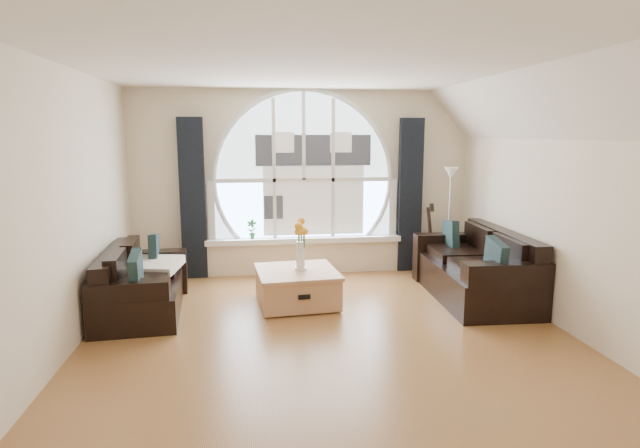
% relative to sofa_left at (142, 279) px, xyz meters
% --- Properties ---
extents(ground, '(5.00, 5.50, 0.01)m').
position_rel_sofa_left_xyz_m(ground, '(2.05, -1.19, -0.40)').
color(ground, brown).
rests_on(ground, ground).
extents(ceiling, '(5.00, 5.50, 0.01)m').
position_rel_sofa_left_xyz_m(ceiling, '(2.05, -1.19, 2.30)').
color(ceiling, silver).
rests_on(ceiling, ground).
extents(wall_back, '(5.00, 0.01, 2.70)m').
position_rel_sofa_left_xyz_m(wall_back, '(2.05, 1.56, 0.95)').
color(wall_back, beige).
rests_on(wall_back, ground).
extents(wall_front, '(5.00, 0.01, 2.70)m').
position_rel_sofa_left_xyz_m(wall_front, '(2.05, -3.94, 0.95)').
color(wall_front, beige).
rests_on(wall_front, ground).
extents(wall_left, '(0.01, 5.50, 2.70)m').
position_rel_sofa_left_xyz_m(wall_left, '(-0.45, -1.19, 0.95)').
color(wall_left, beige).
rests_on(wall_left, ground).
extents(wall_right, '(0.01, 5.50, 2.70)m').
position_rel_sofa_left_xyz_m(wall_right, '(4.55, -1.19, 0.95)').
color(wall_right, beige).
rests_on(wall_right, ground).
extents(attic_slope, '(0.92, 5.50, 0.72)m').
position_rel_sofa_left_xyz_m(attic_slope, '(4.25, -1.19, 1.95)').
color(attic_slope, silver).
rests_on(attic_slope, ground).
extents(arched_window, '(2.60, 0.06, 2.15)m').
position_rel_sofa_left_xyz_m(arched_window, '(2.05, 1.53, 1.23)').
color(arched_window, silver).
rests_on(arched_window, wall_back).
extents(window_sill, '(2.90, 0.22, 0.08)m').
position_rel_sofa_left_xyz_m(window_sill, '(2.05, 1.46, 0.11)').
color(window_sill, white).
rests_on(window_sill, wall_back).
extents(window_frame, '(2.76, 0.08, 2.15)m').
position_rel_sofa_left_xyz_m(window_frame, '(2.05, 1.50, 1.23)').
color(window_frame, white).
rests_on(window_frame, wall_back).
extents(neighbor_house, '(1.70, 0.02, 1.50)m').
position_rel_sofa_left_xyz_m(neighbor_house, '(2.20, 1.52, 1.10)').
color(neighbor_house, silver).
rests_on(neighbor_house, wall_back).
extents(curtain_left, '(0.35, 0.12, 2.30)m').
position_rel_sofa_left_xyz_m(curtain_left, '(0.45, 1.44, 0.75)').
color(curtain_left, black).
rests_on(curtain_left, ground).
extents(curtain_right, '(0.35, 0.12, 2.30)m').
position_rel_sofa_left_xyz_m(curtain_right, '(3.65, 1.44, 0.75)').
color(curtain_right, black).
rests_on(curtain_right, ground).
extents(sofa_left, '(0.96, 1.72, 0.74)m').
position_rel_sofa_left_xyz_m(sofa_left, '(0.00, 0.00, 0.00)').
color(sofa_left, black).
rests_on(sofa_left, ground).
extents(sofa_right, '(1.04, 1.98, 0.86)m').
position_rel_sofa_left_xyz_m(sofa_right, '(4.05, -0.00, 0.00)').
color(sofa_right, black).
rests_on(sofa_right, ground).
extents(coffee_chest, '(1.04, 1.04, 0.47)m').
position_rel_sofa_left_xyz_m(coffee_chest, '(1.81, 0.04, -0.17)').
color(coffee_chest, tan).
rests_on(coffee_chest, ground).
extents(throw_blanket, '(0.65, 0.65, 0.10)m').
position_rel_sofa_left_xyz_m(throw_blanket, '(0.12, 0.23, 0.10)').
color(throw_blanket, silver).
rests_on(throw_blanket, sofa_left).
extents(vase_flowers, '(0.24, 0.24, 0.70)m').
position_rel_sofa_left_xyz_m(vase_flowers, '(1.86, 0.06, 0.42)').
color(vase_flowers, white).
rests_on(vase_flowers, coffee_chest).
extents(floor_lamp, '(0.24, 0.24, 1.60)m').
position_rel_sofa_left_xyz_m(floor_lamp, '(4.10, 1.00, 0.40)').
color(floor_lamp, '#B2B2B2').
rests_on(floor_lamp, ground).
extents(guitar, '(0.41, 0.33, 1.06)m').
position_rel_sofa_left_xyz_m(guitar, '(3.90, 1.29, 0.13)').
color(guitar, brown).
rests_on(guitar, ground).
extents(potted_plant, '(0.17, 0.13, 0.28)m').
position_rel_sofa_left_xyz_m(potted_plant, '(1.28, 1.46, 0.29)').
color(potted_plant, '#1E6023').
rests_on(potted_plant, window_sill).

